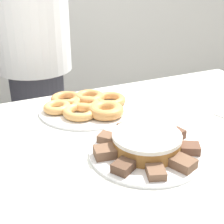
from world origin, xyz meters
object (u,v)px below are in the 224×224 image
person_standing (34,59)px  frosted_cake (147,142)px  plate_cake (146,152)px  plate_donuts (86,109)px

person_standing → frosted_cake: person_standing is taller
plate_cake → plate_donuts: bearing=97.2°
plate_donuts → frosted_cake: bearing=-82.8°
plate_cake → frosted_cake: size_ratio=1.68×
plate_cake → frosted_cake: (0.00, -0.00, 0.03)m
plate_donuts → plate_cake: bearing=-82.8°
frosted_cake → plate_cake: bearing=90.0°
plate_cake → plate_donuts: same height
person_standing → plate_donuts: (0.07, -0.53, -0.07)m
person_standing → frosted_cake: size_ratio=8.06×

